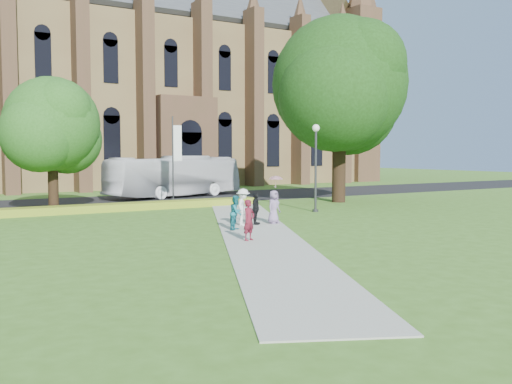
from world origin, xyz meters
TOP-DOWN VIEW (x-y plane):
  - ground at (0.00, 0.00)m, footprint 160.00×160.00m
  - road at (0.00, 20.00)m, footprint 160.00×10.00m
  - footpath at (0.00, 1.00)m, footprint 15.58×28.54m
  - flower_hedge at (-2.00, 13.20)m, footprint 18.00×1.40m
  - cathedral at (10.00, 39.73)m, footprint 52.60×18.25m
  - streetlamp at (7.50, 6.50)m, footprint 0.44×0.44m
  - large_tree at (13.00, 11.00)m, footprint 9.60×9.60m
  - street_tree_1 at (-6.00, 14.50)m, footprint 5.60×5.60m
  - banner_pole_0 at (2.11, 15.20)m, footprint 0.70×0.10m
  - tour_coach at (4.70, 21.24)m, footprint 12.08×5.65m
  - pedestrian_0 at (-1.72, -1.25)m, footprint 0.70×0.59m
  - pedestrian_1 at (-0.62, 1.76)m, footprint 0.97×0.94m
  - pedestrian_2 at (0.41, 2.93)m, footprint 1.25×1.32m
  - pedestrian_3 at (1.12, 2.90)m, footprint 0.94×0.90m
  - pedestrian_4 at (2.12, 2.82)m, footprint 0.94×0.79m
  - parasol at (2.30, 2.92)m, footprint 0.80×0.80m

SIDE VIEW (x-z plane):
  - ground at x=0.00m, z-range 0.00..0.00m
  - road at x=0.00m, z-range 0.00..0.02m
  - footpath at x=0.00m, z-range 0.00..0.04m
  - flower_hedge at x=-2.00m, z-range 0.00..0.45m
  - pedestrian_3 at x=1.12m, z-range 0.04..1.60m
  - pedestrian_1 at x=-0.62m, z-range 0.04..1.61m
  - pedestrian_0 at x=-1.72m, z-range 0.04..1.68m
  - pedestrian_4 at x=2.12m, z-range 0.04..1.69m
  - pedestrian_2 at x=0.41m, z-range 0.04..1.83m
  - tour_coach at x=4.70m, z-range 0.02..3.30m
  - parasol at x=2.30m, z-range 1.69..2.32m
  - streetlamp at x=7.50m, z-range 0.68..5.92m
  - banner_pole_0 at x=2.11m, z-range 0.39..6.39m
  - street_tree_1 at x=-6.00m, z-range 1.20..9.25m
  - large_tree at x=13.00m, z-range 1.77..14.97m
  - cathedral at x=10.00m, z-range -1.02..26.98m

